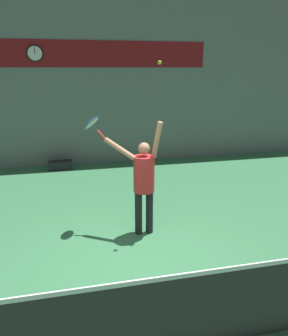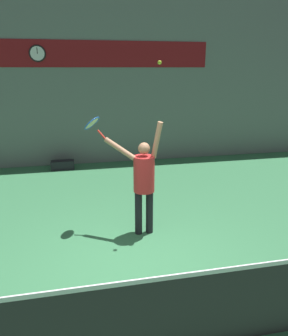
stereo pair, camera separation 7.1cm
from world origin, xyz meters
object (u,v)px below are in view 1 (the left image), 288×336
at_px(tennis_player, 144,178).
at_px(tennis_ball, 160,62).
at_px(scoreboard_clock, 35,53).
at_px(tennis_racket, 92,124).
at_px(equipment_bag, 61,165).

bearing_deg(tennis_player, tennis_ball, -16.50).
xyz_separation_m(scoreboard_clock, tennis_racket, (1.20, -4.31, -1.33)).
height_order(scoreboard_clock, equipment_bag, scoreboard_clock).
bearing_deg(tennis_ball, tennis_racket, 151.91).
height_order(tennis_racket, tennis_ball, tennis_ball).
bearing_deg(equipment_bag, tennis_player, -70.61).
bearing_deg(tennis_racket, scoreboard_clock, 105.54).
xyz_separation_m(scoreboard_clock, tennis_ball, (2.25, -4.87, -0.30)).
height_order(scoreboard_clock, tennis_player, scoreboard_clock).
distance_m(scoreboard_clock, tennis_player, 5.66).
height_order(tennis_racket, equipment_bag, tennis_racket).
bearing_deg(tennis_player, equipment_bag, 109.39).
xyz_separation_m(tennis_player, tennis_racket, (-0.81, 0.49, 0.90)).
bearing_deg(equipment_bag, tennis_racket, -79.38).
distance_m(tennis_ball, equipment_bag, 5.56).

